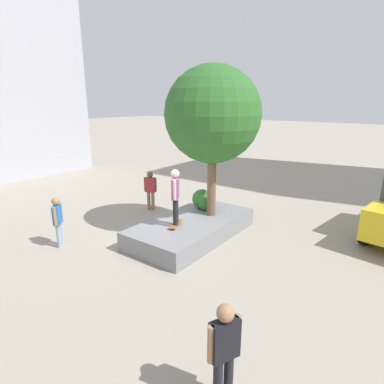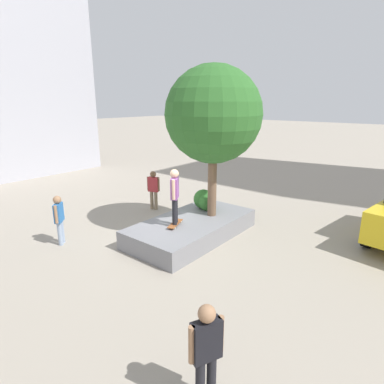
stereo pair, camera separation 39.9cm
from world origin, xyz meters
The scene contains 10 objects.
ground_plane centered at (0.00, 0.00, 0.00)m, with size 120.00×120.00×0.00m, color #9E9384.
planter_ledge centered at (-0.27, 0.22, 0.28)m, with size 4.22×2.15×0.57m, color gray.
plaza_tree centered at (-1.00, 0.45, 3.74)m, with size 2.93×2.93×4.66m.
boxwood_shrub centered at (-1.37, -0.18, 0.90)m, with size 0.67×0.67×0.67m, color #2D6628.
hedge_clump centered at (-1.27, 0.07, 0.87)m, with size 0.60×0.60×0.60m, color #2D6628.
skateboard centered at (0.44, 0.14, 0.62)m, with size 0.82×0.48×0.07m.
skateboarder centered at (0.44, 0.14, 1.59)m, with size 0.48×0.40×1.64m.
bystander_watching centered at (-1.40, -2.64, 0.89)m, with size 0.31×0.49×1.54m.
pedestrian_crossing centered at (2.63, -2.48, 0.87)m, with size 0.41×0.40×1.51m.
passerby_with_bag centered at (4.16, 4.05, 0.92)m, with size 0.50×0.34×1.59m.
Camera 2 is at (7.10, 6.19, 4.17)m, focal length 30.20 mm.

